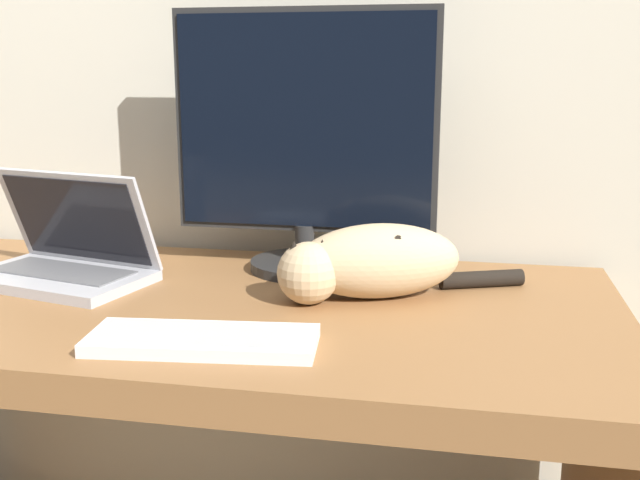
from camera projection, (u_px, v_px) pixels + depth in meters
wall_back at (255, 14)px, 1.67m from camera, size 6.40×0.06×2.60m
desk at (198, 379)px, 1.41m from camera, size 1.54×0.74×0.77m
monitor at (304, 143)px, 1.51m from camera, size 0.54×0.23×0.53m
laptop at (64, 259)px, 1.48m from camera, size 0.39×0.28×0.22m
external_keyboard at (203, 340)px, 1.13m from camera, size 0.36×0.17×0.02m
cat at (370, 261)px, 1.36m from camera, size 0.44×0.27×0.14m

